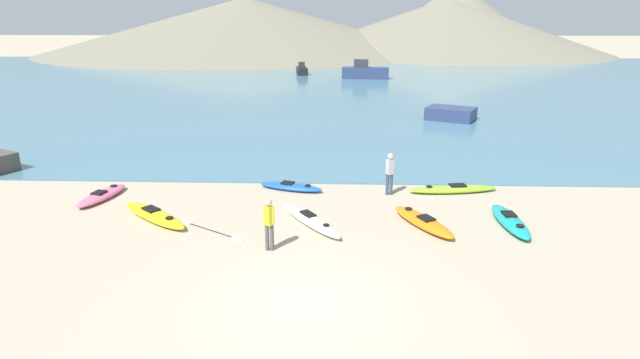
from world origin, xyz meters
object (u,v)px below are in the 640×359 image
(kayak_on_sand_0, at_px, (311,220))
(moored_boat_1, at_px, (302,70))
(kayak_on_sand_4, at_px, (510,221))
(kayak_on_sand_3, at_px, (291,187))
(moored_boat_0, at_px, (451,114))
(kayak_on_sand_2, at_px, (423,221))
(person_near_waterline, at_px, (390,171))
(kayak_on_sand_6, at_px, (453,189))
(moored_boat_3, at_px, (365,72))
(person_near_foreground, at_px, (269,221))
(moored_boat_2, at_px, (204,62))
(kayak_on_sand_1, at_px, (154,215))
(loose_paddle, at_px, (211,230))
(kayak_on_sand_5, at_px, (102,195))

(kayak_on_sand_0, bearing_deg, moored_boat_1, 94.39)
(kayak_on_sand_4, bearing_deg, kayak_on_sand_3, 156.13)
(moored_boat_0, bearing_deg, kayak_on_sand_2, -104.63)
(kayak_on_sand_0, height_order, person_near_waterline, person_near_waterline)
(kayak_on_sand_0, relative_size, moored_boat_1, 0.94)
(kayak_on_sand_6, relative_size, person_near_waterline, 2.17)
(kayak_on_sand_6, relative_size, moored_boat_3, 0.67)
(kayak_on_sand_0, height_order, person_near_foreground, person_near_foreground)
(kayak_on_sand_3, relative_size, person_near_waterline, 1.64)
(kayak_on_sand_4, distance_m, moored_boat_2, 64.40)
(person_near_waterline, xyz_separation_m, moored_boat_3, (1.01, 39.18, -0.15))
(kayak_on_sand_1, distance_m, loose_paddle, 2.35)
(kayak_on_sand_3, bearing_deg, person_near_waterline, -6.20)
(kayak_on_sand_4, bearing_deg, person_near_foreground, -164.74)
(kayak_on_sand_4, relative_size, moored_boat_3, 0.55)
(kayak_on_sand_1, bearing_deg, kayak_on_sand_3, 36.44)
(kayak_on_sand_1, xyz_separation_m, kayak_on_sand_2, (9.12, -0.27, 0.01))
(kayak_on_sand_3, height_order, moored_boat_3, moored_boat_3)
(kayak_on_sand_2, height_order, kayak_on_sand_3, kayak_on_sand_2)
(kayak_on_sand_3, bearing_deg, moored_boat_0, 57.15)
(moored_boat_1, height_order, moored_boat_2, moored_boat_1)
(kayak_on_sand_3, height_order, kayak_on_sand_6, kayak_on_sand_6)
(moored_boat_3, bearing_deg, person_near_foreground, -96.47)
(person_near_foreground, height_order, person_near_waterline, person_near_waterline)
(kayak_on_sand_6, xyz_separation_m, person_near_waterline, (-2.56, -0.36, 0.81))
(person_near_foreground, bearing_deg, kayak_on_sand_1, 152.43)
(moored_boat_0, distance_m, moored_boat_3, 24.53)
(kayak_on_sand_2, bearing_deg, person_near_waterline, 105.05)
(person_near_waterline, height_order, loose_paddle, person_near_waterline)
(moored_boat_2, relative_size, moored_boat_3, 0.81)
(person_near_foreground, bearing_deg, kayak_on_sand_4, 15.26)
(kayak_on_sand_5, xyz_separation_m, person_near_waterline, (11.00, 0.90, 0.81))
(moored_boat_1, relative_size, loose_paddle, 1.36)
(moored_boat_3, bearing_deg, kayak_on_sand_3, -97.20)
(kayak_on_sand_2, height_order, moored_boat_2, moored_boat_2)
(moored_boat_2, bearing_deg, kayak_on_sand_6, -66.41)
(kayak_on_sand_1, relative_size, person_near_waterline, 1.90)
(kayak_on_sand_0, bearing_deg, kayak_on_sand_6, 32.26)
(kayak_on_sand_0, xyz_separation_m, moored_boat_0, (8.48, 18.17, 0.32))
(person_near_waterline, bearing_deg, kayak_on_sand_5, -175.34)
(kayak_on_sand_5, bearing_deg, kayak_on_sand_6, 5.29)
(person_near_foreground, xyz_separation_m, person_near_waterline, (4.01, 5.06, 0.03))
(person_near_waterline, distance_m, moored_boat_1, 43.83)
(person_near_foreground, bearing_deg, kayak_on_sand_2, 22.10)
(moored_boat_3, bearing_deg, moored_boat_1, 150.88)
(kayak_on_sand_3, bearing_deg, moored_boat_2, 107.82)
(kayak_on_sand_3, height_order, moored_boat_2, moored_boat_2)
(kayak_on_sand_2, relative_size, kayak_on_sand_6, 0.82)
(person_near_waterline, relative_size, moored_boat_1, 0.50)
(person_near_waterline, bearing_deg, moored_boat_0, 69.71)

